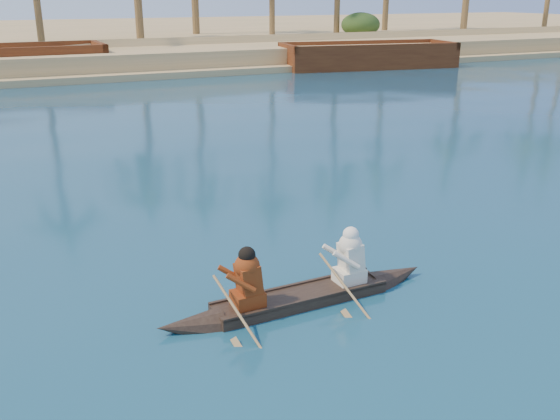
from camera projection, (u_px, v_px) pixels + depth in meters
name	position (u px, v px, depth m)	size (l,w,h in m)	color
ground	(288.00, 209.00, 13.62)	(160.00, 160.00, 0.00)	#0C254C
sandy_embankment	(55.00, 41.00, 53.66)	(150.00, 51.00, 1.50)	tan
shrub_cluster	(80.00, 46.00, 40.24)	(100.00, 6.00, 2.40)	#213613
canoe	(300.00, 288.00, 9.44)	(4.53, 0.77, 1.24)	#37291E
barge_right	(368.00, 57.00, 39.03)	(11.18, 5.16, 1.79)	#643015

